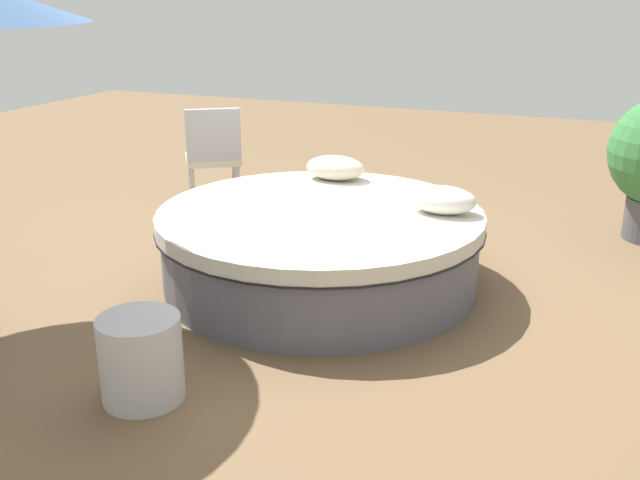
{
  "coord_description": "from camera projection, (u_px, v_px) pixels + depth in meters",
  "views": [
    {
      "loc": [
        -1.88,
        4.57,
        2.07
      ],
      "look_at": [
        0.0,
        0.0,
        0.34
      ],
      "focal_mm": 40.79,
      "sensor_mm": 36.0,
      "label": 1
    }
  ],
  "objects": [
    {
      "name": "ground_plane",
      "position": [
        320.0,
        283.0,
        5.35
      ],
      "size": [
        16.0,
        16.0,
        0.0
      ],
      "primitive_type": "plane",
      "color": "brown"
    },
    {
      "name": "throw_pillow_0",
      "position": [
        443.0,
        200.0,
        5.07
      ],
      "size": [
        0.46,
        0.3,
        0.19
      ],
      "primitive_type": "ellipsoid",
      "color": "white",
      "rests_on": "round_bed"
    },
    {
      "name": "round_bed",
      "position": [
        320.0,
        246.0,
        5.26
      ],
      "size": [
        2.34,
        2.34,
        0.56
      ],
      "color": "#595966",
      "rests_on": "ground_plane"
    },
    {
      "name": "patio_chair",
      "position": [
        213.0,
        150.0,
        7.06
      ],
      "size": [
        0.71,
        0.71,
        0.98
      ],
      "rotation": [
        0.0,
        0.0,
        3.75
      ],
      "color": "#B7B7BC",
      "rests_on": "ground_plane"
    },
    {
      "name": "throw_pillow_1",
      "position": [
        335.0,
        168.0,
        5.96
      ],
      "size": [
        0.49,
        0.34,
        0.2
      ],
      "primitive_type": "ellipsoid",
      "color": "beige",
      "rests_on": "round_bed"
    },
    {
      "name": "side_table",
      "position": [
        141.0,
        358.0,
        3.79
      ],
      "size": [
        0.44,
        0.44,
        0.46
      ],
      "primitive_type": "cylinder",
      "color": "#B7B7BC",
      "rests_on": "ground_plane"
    }
  ]
}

